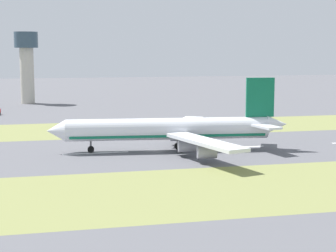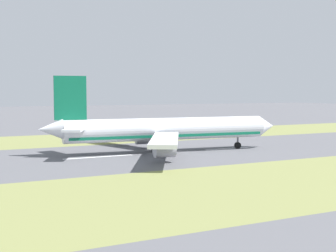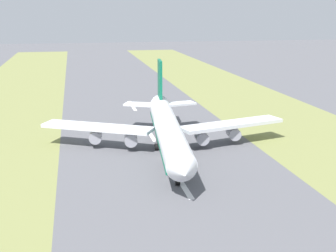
% 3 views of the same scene
% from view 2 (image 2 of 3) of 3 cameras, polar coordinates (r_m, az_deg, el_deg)
% --- Properties ---
extents(ground_plane, '(800.00, 800.00, 0.00)m').
position_cam_2_polar(ground_plane, '(127.22, 1.67, -3.13)').
color(ground_plane, '#56565B').
extents(grass_median_west, '(40.00, 600.00, 0.01)m').
position_cam_2_polar(grass_median_west, '(167.99, -5.58, -1.34)').
color(grass_median_west, olive).
rests_on(grass_median_west, ground).
extents(grass_median_east, '(40.00, 600.00, 0.01)m').
position_cam_2_polar(grass_median_east, '(90.53, 15.29, -6.32)').
color(grass_median_east, olive).
rests_on(grass_median_east, ground).
extents(centreline_dash_mid, '(1.20, 18.00, 0.01)m').
position_cam_2_polar(centreline_dash_mid, '(118.07, -8.47, -3.75)').
color(centreline_dash_mid, silver).
rests_on(centreline_dash_mid, ground).
extents(centreline_dash_far, '(1.20, 18.00, 0.01)m').
position_cam_2_polar(centreline_dash_far, '(135.71, 7.83, -2.70)').
color(centreline_dash_far, silver).
rests_on(centreline_dash_far, ground).
extents(airplane_main_jet, '(63.76, 67.20, 20.20)m').
position_cam_2_polar(airplane_main_jet, '(125.44, -0.82, -0.47)').
color(airplane_main_jet, silver).
rests_on(airplane_main_jet, ground).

